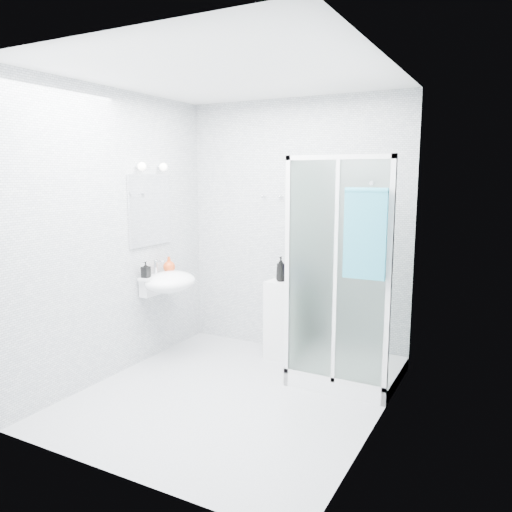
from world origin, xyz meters
The scene contains 12 objects.
room centered at (0.00, 0.00, 1.30)m, with size 2.40×2.60×2.60m.
shower_enclosure centered at (0.67, 0.77, 0.45)m, with size 0.90×0.95×2.00m.
wall_basin centered at (-0.99, 0.45, 0.80)m, with size 0.46×0.56×0.35m.
mirror centered at (-1.19, 0.45, 1.50)m, with size 0.02×0.60×0.70m, color white.
vanity_lights centered at (-1.14, 0.45, 1.92)m, with size 0.10×0.40×0.08m.
wall_hooks centered at (-0.25, 1.26, 1.62)m, with size 0.23×0.06×0.03m.
storage_cabinet centered at (0.02, 1.05, 0.40)m, with size 0.36×0.37×0.79m.
hand_towel centered at (0.99, 0.36, 1.41)m, with size 0.33×0.05×0.71m.
shampoo_bottle_a centered at (-0.02, 1.02, 0.92)m, with size 0.10×0.10×0.25m, color black.
shampoo_bottle_b centered at (0.08, 1.09, 0.91)m, with size 0.10×0.11×0.23m, color #120E56.
soap_dispenser_orange centered at (-1.08, 0.60, 0.94)m, with size 0.12×0.12×0.16m, color #C24216.
soap_dispenser_black centered at (-1.11, 0.27, 0.94)m, with size 0.07×0.07×0.16m, color black.
Camera 1 is at (2.04, -3.40, 1.84)m, focal length 35.00 mm.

